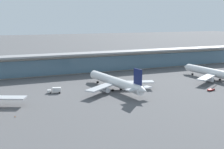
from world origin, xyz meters
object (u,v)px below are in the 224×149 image
(service_truck_mid_apron_white, at_px, (55,90))
(safety_cone_bravo, at_px, (15,116))
(airliner_centre_stand, at_px, (115,82))
(airliner_right_stand, at_px, (215,73))
(service_truck_near_nose_red, at_px, (211,89))

(service_truck_mid_apron_white, bearing_deg, safety_cone_bravo, -125.43)
(airliner_centre_stand, xyz_separation_m, safety_cone_bravo, (-55.41, -25.25, -4.54))
(service_truck_mid_apron_white, height_order, safety_cone_bravo, service_truck_mid_apron_white)
(airliner_right_stand, xyz_separation_m, service_truck_mid_apron_white, (-103.41, 7.53, -3.16))
(airliner_right_stand, distance_m, service_truck_near_nose_red, 29.31)
(service_truck_near_nose_red, height_order, service_truck_mid_apron_white, service_truck_mid_apron_white)
(service_truck_near_nose_red, bearing_deg, airliner_right_stand, 44.13)
(service_truck_near_nose_red, distance_m, service_truck_mid_apron_white, 87.11)
(airliner_centre_stand, xyz_separation_m, airliner_right_stand, (70.45, -1.22, 0.00))
(airliner_centre_stand, xyz_separation_m, service_truck_near_nose_red, (49.62, -21.43, -4.05))
(airliner_right_stand, bearing_deg, airliner_centre_stand, 179.01)
(airliner_centre_stand, height_order, service_truck_mid_apron_white, airliner_centre_stand)
(airliner_right_stand, distance_m, safety_cone_bravo, 128.21)
(service_truck_near_nose_red, bearing_deg, airliner_centre_stand, 156.64)
(service_truck_mid_apron_white, distance_m, safety_cone_bravo, 38.75)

